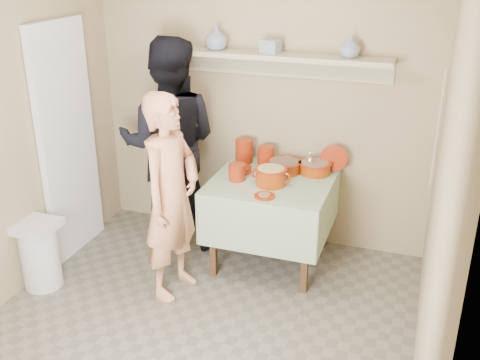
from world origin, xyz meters
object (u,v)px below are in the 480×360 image
at_px(person_cook, 171,197).
at_px(serving_table, 272,192).
at_px(person_helper, 170,144).
at_px(trash_bin, 40,254).
at_px(cazuela_rice, 271,175).

xyz_separation_m(person_cook, serving_table, (0.59, 0.67, -0.16)).
height_order(person_helper, trash_bin, person_helper).
height_order(person_cook, person_helper, person_helper).
relative_size(person_helper, serving_table, 1.92).
distance_m(serving_table, trash_bin, 1.92).
relative_size(person_cook, cazuela_rice, 4.84).
bearing_deg(person_helper, person_cook, 100.64).
relative_size(serving_table, trash_bin, 1.74).
distance_m(person_cook, person_helper, 0.84).
bearing_deg(serving_table, person_helper, 175.82).
bearing_deg(serving_table, trash_bin, -149.12).
bearing_deg(serving_table, cazuela_rice, -81.94).
xyz_separation_m(person_helper, cazuela_rice, (0.97, -0.18, -0.09)).
height_order(person_cook, trash_bin, person_cook).
height_order(person_cook, cazuela_rice, person_cook).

